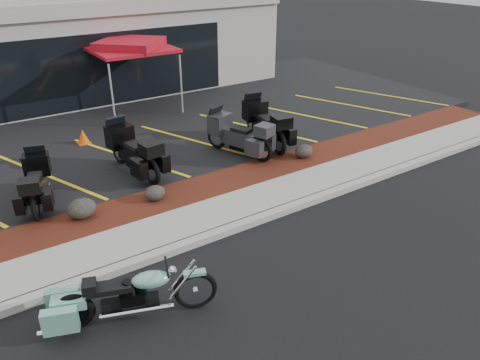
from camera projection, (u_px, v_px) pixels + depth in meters
ground at (235, 260)px, 9.17m from camera, size 90.00×90.00×0.00m
curb at (212, 235)px, 9.81m from camera, size 24.00×0.25×0.15m
sidewalk at (196, 221)px, 10.33m from camera, size 24.00×1.20×0.15m
mulch_bed at (172, 199)px, 11.22m from camera, size 24.00×1.20×0.16m
upper_lot at (98, 132)px, 15.25m from camera, size 26.00×9.60×0.15m
dealership_building at (42, 42)px, 19.05m from camera, size 18.00×8.16×4.00m
boulder_left at (82, 208)px, 10.20m from camera, size 0.63×0.52×0.45m
boulder_mid at (155, 193)px, 10.95m from camera, size 0.50×0.42×0.35m
boulder_right at (304, 151)px, 13.16m from camera, size 0.53×0.44×0.38m
hero_cruiser at (195, 285)px, 7.74m from camera, size 2.83×1.60×0.97m
touring_black_front at (38, 168)px, 11.24m from camera, size 1.34×2.18×1.19m
touring_black_mid at (118, 140)px, 12.60m from camera, size 1.17×2.42×1.35m
touring_grey at (217, 127)px, 13.59m from camera, size 1.53×2.38×1.29m
touring_black_rear at (253, 114)px, 14.54m from camera, size 1.29×2.51×1.39m
traffic_cone at (83, 136)px, 14.12m from camera, size 0.42×0.42×0.44m
popup_canopy at (130, 47)px, 16.15m from camera, size 2.96×2.96×2.50m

